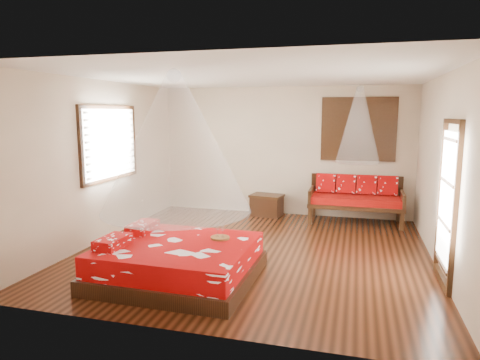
% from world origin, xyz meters
% --- Properties ---
extents(room, '(5.54, 5.54, 2.84)m').
position_xyz_m(room, '(0.00, 0.00, 1.40)').
color(room, black).
rests_on(room, ground).
extents(bed, '(2.07, 1.88, 0.64)m').
position_xyz_m(bed, '(-0.73, -1.44, 0.25)').
color(bed, black).
rests_on(bed, floor).
extents(daybed, '(1.87, 0.83, 0.96)m').
position_xyz_m(daybed, '(1.57, 2.39, 0.52)').
color(daybed, black).
rests_on(daybed, floor).
extents(storage_chest, '(0.75, 0.60, 0.47)m').
position_xyz_m(storage_chest, '(-0.31, 2.45, 0.24)').
color(storage_chest, black).
rests_on(storage_chest, floor).
extents(shutter_panel, '(1.52, 0.06, 1.32)m').
position_xyz_m(shutter_panel, '(1.57, 2.72, 1.90)').
color(shutter_panel, black).
rests_on(shutter_panel, wall_back).
extents(window_left, '(0.10, 1.74, 1.34)m').
position_xyz_m(window_left, '(-2.71, 0.20, 1.70)').
color(window_left, black).
rests_on(window_left, wall_left).
extents(glazed_door, '(0.08, 1.02, 2.16)m').
position_xyz_m(glazed_door, '(2.72, -0.60, 1.07)').
color(glazed_door, black).
rests_on(glazed_door, floor).
extents(wine_tray, '(0.26, 0.26, 0.21)m').
position_xyz_m(wine_tray, '(-0.23, -1.09, 0.56)').
color(wine_tray, brown).
rests_on(wine_tray, bed).
extents(mosquito_net_main, '(1.97, 1.97, 1.80)m').
position_xyz_m(mosquito_net_main, '(-0.71, -1.44, 1.85)').
color(mosquito_net_main, white).
rests_on(mosquito_net_main, ceiling).
extents(mosquito_net_daybed, '(0.86, 0.86, 1.50)m').
position_xyz_m(mosquito_net_daybed, '(1.57, 2.25, 2.00)').
color(mosquito_net_daybed, white).
rests_on(mosquito_net_daybed, ceiling).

